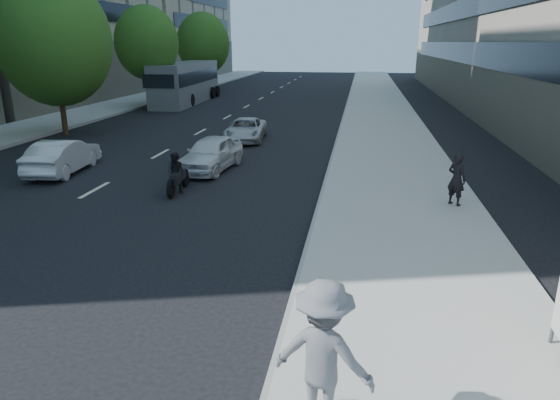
% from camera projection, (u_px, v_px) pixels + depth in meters
% --- Properties ---
extents(ground, '(160.00, 160.00, 0.00)m').
position_uv_depth(ground, '(203.00, 331.00, 9.01)').
color(ground, black).
rests_on(ground, ground).
extents(near_sidewalk, '(5.00, 120.00, 0.15)m').
position_uv_depth(near_sidewalk, '(385.00, 136.00, 27.19)').
color(near_sidewalk, '#ADABA2').
rests_on(near_sidewalk, ground).
extents(far_sidewalk, '(4.50, 120.00, 0.15)m').
position_uv_depth(far_sidewalk, '(38.00, 126.00, 30.34)').
color(far_sidewalk, '#ADABA2').
rests_on(far_sidewalk, ground).
extents(tree_far_c, '(6.00, 6.00, 8.47)m').
position_uv_depth(tree_far_c, '(54.00, 41.00, 26.50)').
color(tree_far_c, '#382616').
rests_on(tree_far_c, ground).
extents(tree_far_d, '(4.80, 4.80, 7.65)m').
position_uv_depth(tree_far_d, '(147.00, 43.00, 37.83)').
color(tree_far_d, '#382616').
rests_on(tree_far_d, ground).
extents(tree_far_e, '(5.40, 5.40, 7.89)m').
position_uv_depth(tree_far_e, '(203.00, 44.00, 51.03)').
color(tree_far_e, '#382616').
rests_on(tree_far_e, ground).
extents(jogger, '(1.48, 1.07, 2.07)m').
position_uv_depth(jogger, '(323.00, 355.00, 6.33)').
color(jogger, slate).
rests_on(jogger, near_sidewalk).
extents(pedestrian_woman, '(0.70, 0.69, 1.63)m').
position_uv_depth(pedestrian_woman, '(457.00, 179.00, 15.24)').
color(pedestrian_woman, black).
rests_on(pedestrian_woman, near_sidewalk).
extents(white_sedan_near, '(2.05, 4.15, 1.36)m').
position_uv_depth(white_sedan_near, '(211.00, 153.00, 20.08)').
color(white_sedan_near, silver).
rests_on(white_sedan_near, ground).
extents(white_sedan_mid, '(1.80, 4.17, 1.33)m').
position_uv_depth(white_sedan_mid, '(63.00, 156.00, 19.68)').
color(white_sedan_mid, silver).
rests_on(white_sedan_mid, ground).
extents(white_sedan_far, '(2.20, 4.23, 1.14)m').
position_uv_depth(white_sedan_far, '(246.00, 130.00, 26.21)').
color(white_sedan_far, silver).
rests_on(white_sedan_far, ground).
extents(motorcycle, '(0.74, 2.05, 1.42)m').
position_uv_depth(motorcycle, '(177.00, 175.00, 17.05)').
color(motorcycle, black).
rests_on(motorcycle, ground).
extents(bus, '(3.05, 12.14, 3.30)m').
position_uv_depth(bus, '(186.00, 83.00, 42.28)').
color(bus, slate).
rests_on(bus, ground).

